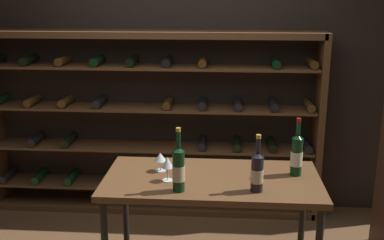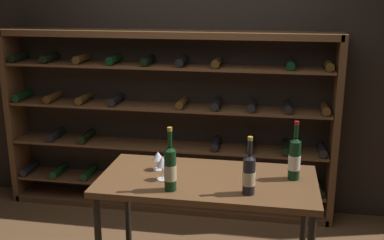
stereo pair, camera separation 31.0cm
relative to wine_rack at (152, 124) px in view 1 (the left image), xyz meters
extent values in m
cube|color=black|center=(0.33, 0.21, 0.56)|extent=(5.99, 0.10, 2.90)
cube|color=brown|center=(1.57, 0.00, 0.00)|extent=(0.06, 0.32, 1.77)
cube|color=brown|center=(0.00, 0.00, 0.85)|extent=(3.15, 0.32, 0.06)
cube|color=brown|center=(0.00, 0.00, -0.86)|extent=(3.15, 0.32, 0.06)
cube|color=brown|center=(0.00, 0.00, -0.62)|extent=(3.07, 0.32, 0.02)
cylinder|color=black|center=(-1.48, 0.00, -0.57)|extent=(0.08, 0.30, 0.08)
cylinder|color=black|center=(-1.15, 0.00, -0.57)|extent=(0.08, 0.30, 0.08)
cylinder|color=black|center=(-0.82, 0.00, -0.57)|extent=(0.08, 0.30, 0.08)
cylinder|color=black|center=(0.16, 0.00, -0.57)|extent=(0.08, 0.30, 0.08)
cylinder|color=black|center=(0.49, 0.00, -0.57)|extent=(0.08, 0.30, 0.08)
cylinder|color=#4C3314|center=(0.82, 0.00, -0.57)|extent=(0.08, 0.30, 0.08)
cylinder|color=black|center=(1.47, 0.00, -0.57)|extent=(0.08, 0.30, 0.08)
cube|color=brown|center=(0.00, 0.00, -0.23)|extent=(3.07, 0.32, 0.02)
cylinder|color=black|center=(-1.15, 0.00, -0.18)|extent=(0.08, 0.30, 0.08)
cylinder|color=black|center=(-0.82, 0.00, -0.18)|extent=(0.08, 0.30, 0.08)
cylinder|color=black|center=(0.49, 0.00, -0.18)|extent=(0.08, 0.30, 0.08)
cylinder|color=black|center=(0.82, 0.00, -0.18)|extent=(0.08, 0.30, 0.08)
cylinder|color=black|center=(1.14, 0.00, -0.18)|extent=(0.08, 0.30, 0.08)
cylinder|color=black|center=(1.47, 0.00, -0.18)|extent=(0.08, 0.30, 0.08)
cube|color=brown|center=(0.00, 0.00, 0.16)|extent=(3.07, 0.32, 0.02)
cylinder|color=black|center=(-1.48, 0.00, 0.21)|extent=(0.08, 0.30, 0.08)
cylinder|color=#4C3314|center=(-1.15, 0.00, 0.21)|extent=(0.08, 0.30, 0.08)
cylinder|color=#4C3314|center=(-0.82, 0.00, 0.21)|extent=(0.08, 0.30, 0.08)
cylinder|color=black|center=(-0.50, 0.00, 0.21)|extent=(0.08, 0.30, 0.08)
cylinder|color=#4C3314|center=(0.16, 0.00, 0.21)|extent=(0.08, 0.30, 0.08)
cylinder|color=black|center=(0.49, 0.00, 0.21)|extent=(0.08, 0.30, 0.08)
cylinder|color=black|center=(0.82, 0.00, 0.21)|extent=(0.08, 0.30, 0.08)
cylinder|color=black|center=(1.14, 0.00, 0.21)|extent=(0.08, 0.30, 0.08)
cylinder|color=#4C3314|center=(1.47, 0.00, 0.21)|extent=(0.08, 0.30, 0.08)
cube|color=brown|center=(0.00, 0.00, 0.55)|extent=(3.07, 0.32, 0.02)
cylinder|color=black|center=(-1.15, 0.00, 0.60)|extent=(0.08, 0.30, 0.08)
cylinder|color=#4C3314|center=(-0.82, 0.00, 0.60)|extent=(0.08, 0.30, 0.08)
cylinder|color=black|center=(-0.50, 0.00, 0.60)|extent=(0.08, 0.30, 0.08)
cylinder|color=black|center=(-0.17, 0.00, 0.60)|extent=(0.08, 0.30, 0.08)
cylinder|color=black|center=(0.16, 0.00, 0.60)|extent=(0.08, 0.30, 0.08)
cylinder|color=#4C3314|center=(0.49, 0.00, 0.60)|extent=(0.08, 0.30, 0.08)
cylinder|color=black|center=(1.14, 0.00, 0.60)|extent=(0.08, 0.30, 0.08)
cylinder|color=#4C3314|center=(1.47, 0.00, 0.60)|extent=(0.08, 0.30, 0.08)
cube|color=brown|center=(0.62, -1.53, 0.08)|extent=(1.36, 0.67, 0.04)
cylinder|color=black|center=(0.00, -1.24, -0.41)|extent=(0.04, 0.04, 0.95)
cylinder|color=black|center=(1.25, -1.24, -0.41)|extent=(0.04, 0.04, 0.95)
cylinder|color=black|center=(0.44, -1.75, 0.22)|extent=(0.07, 0.07, 0.25)
cone|color=black|center=(0.44, -1.75, 0.36)|extent=(0.07, 0.07, 0.03)
cylinder|color=black|center=(0.44, -1.75, 0.42)|extent=(0.03, 0.03, 0.09)
cylinder|color=#B7932D|center=(0.44, -1.75, 0.48)|extent=(0.03, 0.03, 0.02)
cylinder|color=#C6B28C|center=(0.44, -1.75, 0.21)|extent=(0.07, 0.07, 0.09)
cylinder|color=black|center=(0.89, -1.72, 0.21)|extent=(0.07, 0.07, 0.21)
cone|color=black|center=(0.89, -1.72, 0.33)|extent=(0.07, 0.07, 0.03)
cylinder|color=black|center=(0.89, -1.72, 0.38)|extent=(0.03, 0.03, 0.09)
cylinder|color=#B7932D|center=(0.89, -1.72, 0.44)|extent=(0.03, 0.03, 0.02)
cylinder|color=#C6B28C|center=(0.89, -1.72, 0.20)|extent=(0.07, 0.07, 0.08)
cylinder|color=black|center=(1.15, -1.45, 0.22)|extent=(0.07, 0.07, 0.25)
cone|color=black|center=(1.15, -1.45, 0.36)|extent=(0.07, 0.07, 0.03)
cylinder|color=black|center=(1.15, -1.45, 0.41)|extent=(0.03, 0.03, 0.08)
cylinder|color=maroon|center=(1.15, -1.45, 0.46)|extent=(0.03, 0.03, 0.02)
cylinder|color=silver|center=(1.15, -1.45, 0.21)|extent=(0.08, 0.08, 0.09)
cylinder|color=silver|center=(0.29, -1.45, 0.10)|extent=(0.07, 0.07, 0.00)
cylinder|color=silver|center=(0.29, -1.45, 0.14)|extent=(0.01, 0.01, 0.06)
cone|color=silver|center=(0.29, -1.45, 0.20)|extent=(0.08, 0.08, 0.06)
cylinder|color=#590A14|center=(0.29, -1.45, 0.19)|extent=(0.04, 0.04, 0.02)
cylinder|color=silver|center=(0.35, -1.60, 0.10)|extent=(0.07, 0.07, 0.00)
cylinder|color=silver|center=(0.35, -1.60, 0.15)|extent=(0.01, 0.01, 0.08)
cone|color=silver|center=(0.35, -1.60, 0.22)|extent=(0.07, 0.07, 0.07)
cylinder|color=#590A14|center=(0.35, -1.60, 0.21)|extent=(0.04, 0.04, 0.02)
camera|label=1|loc=(0.70, -4.26, 1.24)|focal=43.64mm
camera|label=2|loc=(1.01, -4.22, 1.24)|focal=43.64mm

